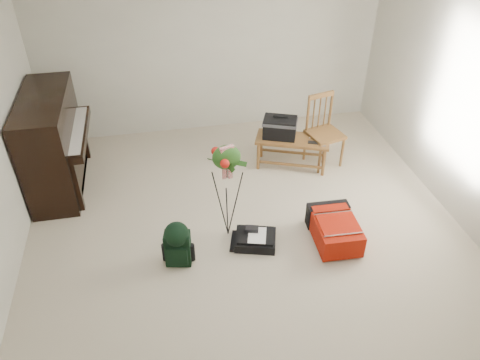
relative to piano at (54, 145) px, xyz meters
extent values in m
cube|color=#BCAD97|center=(2.19, -1.60, -0.60)|extent=(5.00, 5.50, 0.01)
cube|color=white|center=(2.19, -1.60, 1.90)|extent=(5.00, 5.50, 0.01)
cube|color=beige|center=(2.19, 1.15, 0.65)|extent=(5.00, 0.04, 2.50)
cube|color=black|center=(-0.01, 0.00, 0.03)|extent=(0.55, 1.50, 1.25)
cube|color=black|center=(0.29, 0.00, 0.13)|extent=(0.28, 1.30, 0.10)
cube|color=white|center=(0.29, 0.00, 0.18)|extent=(0.22, 1.20, 0.02)
cube|color=black|center=(0.04, 0.00, -0.55)|extent=(0.45, 1.30, 0.10)
cube|color=brown|center=(3.08, -0.19, -0.18)|extent=(1.06, 0.72, 0.04)
cylinder|color=brown|center=(2.63, -0.35, -0.40)|extent=(0.04, 0.04, 0.40)
cylinder|color=brown|center=(2.63, -0.03, -0.40)|extent=(0.04, 0.04, 0.40)
cylinder|color=brown|center=(3.52, -0.35, -0.40)|extent=(0.04, 0.04, 0.40)
cylinder|color=brown|center=(3.52, -0.03, -0.40)|extent=(0.04, 0.04, 0.40)
cube|color=brown|center=(3.53, -0.20, -0.14)|extent=(0.52, 0.52, 0.04)
cylinder|color=brown|center=(3.34, -0.39, -0.38)|extent=(0.04, 0.04, 0.44)
cylinder|color=brown|center=(3.34, -0.02, -0.38)|extent=(0.04, 0.04, 0.44)
cylinder|color=brown|center=(3.71, -0.39, -0.38)|extent=(0.04, 0.04, 0.44)
cylinder|color=brown|center=(3.71, -0.02, -0.38)|extent=(0.04, 0.04, 0.44)
cube|color=brown|center=(3.53, -0.02, 0.36)|extent=(0.39, 0.14, 0.06)
cylinder|color=brown|center=(3.34, -0.02, 0.12)|extent=(0.04, 0.04, 0.53)
cylinder|color=brown|center=(3.71, -0.02, 0.12)|extent=(0.04, 0.04, 0.53)
cube|color=red|center=(3.12, -1.74, -0.45)|extent=(0.49, 0.71, 0.27)
cube|color=black|center=(3.12, -1.47, -0.45)|extent=(0.49, 0.18, 0.29)
cube|color=red|center=(3.12, -1.79, -0.30)|extent=(0.43, 0.41, 0.02)
cube|color=silver|center=(3.12, -1.98, -0.30)|extent=(0.43, 0.03, 0.01)
cube|color=black|center=(2.24, -1.62, -0.55)|extent=(0.53, 0.47, 0.11)
cube|color=black|center=(2.24, -1.62, -0.48)|extent=(0.46, 0.40, 0.03)
cube|color=white|center=(2.26, -1.64, -0.46)|extent=(0.26, 0.31, 0.01)
cube|color=black|center=(2.19, -1.57, -0.43)|extent=(0.16, 0.13, 0.04)
cube|color=black|center=(1.37, -1.74, -0.40)|extent=(0.30, 0.21, 0.41)
cube|color=black|center=(1.37, -1.84, -0.42)|extent=(0.22, 0.09, 0.23)
sphere|color=black|center=(1.37, -1.74, -0.19)|extent=(0.26, 0.26, 0.26)
cube|color=black|center=(1.30, -1.65, -0.40)|extent=(0.04, 0.03, 0.36)
cube|color=black|center=(1.43, -1.65, -0.40)|extent=(0.04, 0.03, 0.36)
cylinder|color=black|center=(1.96, -1.40, 0.36)|extent=(0.01, 0.01, 0.32)
ellipsoid|color=#28591C|center=(1.96, -1.40, 0.46)|extent=(0.30, 0.21, 0.28)
cube|color=red|center=(1.96, -1.42, 0.56)|extent=(0.16, 0.09, 0.09)
camera|label=1|loc=(1.31, -5.37, 3.09)|focal=35.00mm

